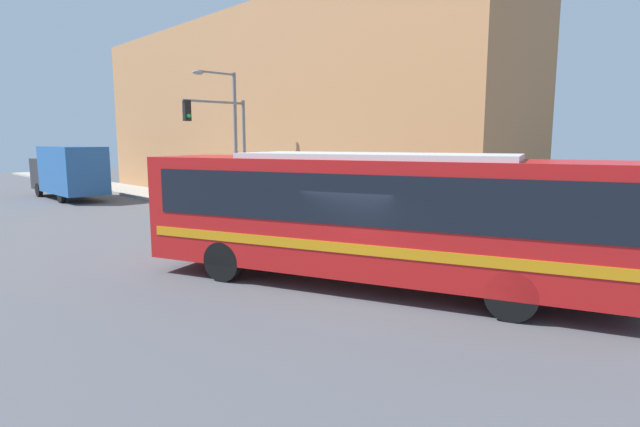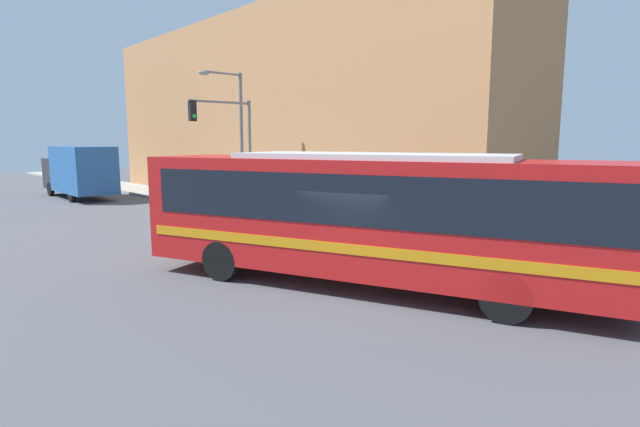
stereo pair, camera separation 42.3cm
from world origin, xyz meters
name	(u,v)px [view 1 (the left image)]	position (x,y,z in m)	size (l,w,h in m)	color
ground_plane	(361,291)	(0.00, 0.00, 0.00)	(120.00, 120.00, 0.00)	#515156
sidewalk	(183,199)	(6.04, 20.00, 0.08)	(3.08, 70.00, 0.17)	#A8A399
building_facade	(268,111)	(10.58, 17.24, 5.51)	(6.00, 32.48, 11.01)	#B27A4C
city_bus	(374,210)	(0.50, 0.03, 1.95)	(6.89, 12.21, 3.36)	red
delivery_truck	(68,171)	(1.33, 25.75, 1.78)	(2.44, 7.83, 3.30)	#265999
fire_hydrant	(346,221)	(5.10, 5.31, 0.57)	(0.26, 0.36, 0.80)	#999999
traffic_light_pole	(224,136)	(4.14, 12.26, 3.87)	(3.28, 0.35, 5.40)	slate
parking_meter	(271,198)	(5.10, 10.00, 1.08)	(0.14, 0.14, 1.35)	slate
street_lamp	(230,129)	(5.04, 13.13, 4.20)	(2.36, 0.28, 6.78)	slate
pedestrian_near_corner	(379,210)	(6.06, 4.45, 0.98)	(0.34, 0.34, 1.60)	#47382D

